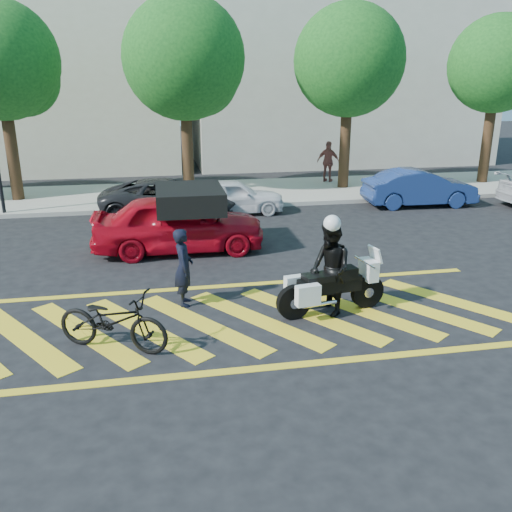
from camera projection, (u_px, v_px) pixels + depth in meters
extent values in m
plane|color=black|center=(232.00, 321.00, 10.70)|extent=(90.00, 90.00, 0.00)
cube|color=#9E998E|center=(189.00, 194.00, 21.87)|extent=(60.00, 5.00, 0.15)
cube|color=yellow|center=(24.00, 338.00, 10.01)|extent=(2.43, 3.21, 0.01)
cube|color=yellow|center=(85.00, 333.00, 10.20)|extent=(2.43, 3.21, 0.01)
cube|color=yellow|center=(145.00, 328.00, 10.40)|extent=(2.43, 3.21, 0.01)
cube|color=yellow|center=(202.00, 323.00, 10.59)|extent=(2.43, 3.21, 0.01)
cube|color=yellow|center=(257.00, 319.00, 10.78)|extent=(2.43, 3.21, 0.01)
cube|color=yellow|center=(310.00, 315.00, 10.98)|extent=(2.43, 3.21, 0.01)
cube|color=yellow|center=(361.00, 311.00, 11.17)|extent=(2.43, 3.21, 0.01)
cube|color=yellow|center=(411.00, 307.00, 11.37)|extent=(2.43, 3.21, 0.01)
cube|color=yellow|center=(459.00, 303.00, 11.56)|extent=(2.43, 3.21, 0.01)
cube|color=yellow|center=(249.00, 369.00, 8.92)|extent=(12.00, 0.20, 0.01)
cube|color=yellow|center=(220.00, 286.00, 12.47)|extent=(12.00, 0.20, 0.01)
cube|color=beige|center=(14.00, 68.00, 27.30)|extent=(16.00, 8.00, 10.00)
cube|color=beige|center=(336.00, 60.00, 30.14)|extent=(16.00, 8.00, 11.00)
cylinder|color=black|center=(12.00, 150.00, 20.12)|extent=(0.44, 0.44, 4.00)
sphere|color=#134918|center=(21.00, 79.00, 19.71)|extent=(2.73, 2.73, 2.73)
cylinder|color=black|center=(187.00, 146.00, 21.26)|extent=(0.44, 0.44, 4.00)
sphere|color=#134918|center=(184.00, 58.00, 20.23)|extent=(4.60, 4.60, 4.60)
sphere|color=#134918|center=(200.00, 77.00, 20.84)|extent=(2.99, 2.99, 2.99)
cylinder|color=black|center=(345.00, 143.00, 22.41)|extent=(0.44, 0.44, 4.00)
sphere|color=#134918|center=(349.00, 60.00, 21.40)|extent=(4.40, 4.40, 4.40)
sphere|color=#134918|center=(360.00, 78.00, 21.99)|extent=(2.86, 2.86, 2.86)
cylinder|color=black|center=(487.00, 139.00, 23.55)|extent=(0.44, 0.44, 4.00)
sphere|color=#134918|center=(497.00, 64.00, 22.57)|extent=(4.00, 4.00, 4.00)
sphere|color=#134918|center=(504.00, 79.00, 23.15)|extent=(2.60, 2.60, 2.60)
imported|color=black|center=(184.00, 267.00, 11.25)|extent=(0.42, 0.62, 1.65)
imported|color=black|center=(113.00, 321.00, 9.44)|extent=(2.18, 1.54, 1.09)
cylinder|color=black|center=(294.00, 302.00, 10.70)|extent=(0.72, 0.26, 0.70)
cylinder|color=silver|center=(294.00, 302.00, 10.70)|extent=(0.24, 0.20, 0.21)
cylinder|color=black|center=(367.00, 291.00, 11.24)|extent=(0.72, 0.26, 0.70)
cylinder|color=silver|center=(367.00, 291.00, 11.24)|extent=(0.24, 0.20, 0.21)
cube|color=black|center=(330.00, 285.00, 10.87)|extent=(1.36, 0.49, 0.32)
cube|color=black|center=(344.00, 273.00, 10.91)|extent=(0.53, 0.39, 0.23)
cube|color=black|center=(318.00, 277.00, 10.72)|extent=(0.64, 0.45, 0.13)
cube|color=silver|center=(369.00, 270.00, 11.09)|extent=(0.30, 0.48, 0.43)
cube|color=silver|center=(296.00, 285.00, 10.93)|extent=(0.51, 0.27, 0.41)
cube|color=silver|center=(308.00, 295.00, 10.44)|extent=(0.51, 0.27, 0.41)
imported|color=black|center=(330.00, 269.00, 10.77)|extent=(0.86, 1.03, 1.90)
imported|color=#AD0817|center=(179.00, 223.00, 14.78)|extent=(4.66, 1.91, 1.58)
imported|color=black|center=(169.00, 198.00, 18.57)|extent=(4.84, 2.70, 1.28)
imported|color=white|center=(233.00, 196.00, 18.97)|extent=(3.61, 1.53, 1.22)
imported|color=navy|center=(420.00, 188.00, 20.08)|extent=(4.17, 1.61, 1.35)
imported|color=#934B43|center=(328.00, 162.00, 23.86)|extent=(1.09, 0.98, 1.78)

